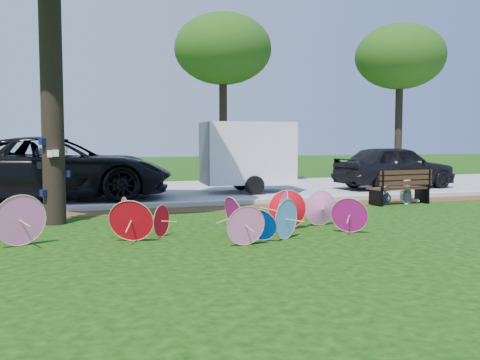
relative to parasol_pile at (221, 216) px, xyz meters
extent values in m
plane|color=black|center=(0.26, -0.76, -0.37)|extent=(90.00, 90.00, 0.00)
cube|color=#472D16|center=(0.26, 3.74, -0.36)|extent=(90.00, 1.00, 0.01)
cube|color=#B7B5AD|center=(0.26, 4.44, -0.31)|extent=(90.00, 0.30, 0.12)
cube|color=gray|center=(0.26, 8.59, -0.36)|extent=(90.00, 8.00, 0.01)
cylinder|color=black|center=(-2.81, 2.44, 2.75)|extent=(0.44, 0.44, 6.24)
cone|color=red|center=(-1.54, 0.01, 0.01)|extent=(0.83, 0.58, 0.76)
cone|color=#BA137D|center=(-1.62, 0.69, -0.02)|extent=(0.25, 0.71, 0.70)
cone|color=#0535C3|center=(0.51, -0.61, -0.06)|extent=(0.70, 0.65, 0.61)
cone|color=#BA137D|center=(2.36, -0.34, -0.03)|extent=(0.72, 0.63, 0.69)
cone|color=#BA137D|center=(0.30, -0.02, 0.00)|extent=(0.41, 0.78, 0.74)
cone|color=pink|center=(-3.31, 0.21, 0.06)|extent=(0.86, 0.54, 0.86)
cone|color=#5CACFF|center=(0.97, -0.55, -0.02)|extent=(0.65, 0.51, 0.71)
cone|color=red|center=(1.42, 0.32, 0.01)|extent=(0.77, 0.19, 0.76)
cone|color=#EC3DA3|center=(1.19, -0.06, 0.04)|extent=(0.45, 0.86, 0.83)
cone|color=red|center=(-1.03, 0.30, -0.08)|extent=(0.42, 0.51, 0.58)
cone|color=pink|center=(2.22, 0.53, -0.02)|extent=(0.71, 0.19, 0.71)
cone|color=pink|center=(0.16, -0.86, -0.04)|extent=(0.68, 0.26, 0.67)
imported|color=black|center=(-2.83, 7.07, 0.53)|extent=(6.79, 3.81, 1.79)
imported|color=black|center=(8.38, 7.18, 0.39)|extent=(4.64, 2.34, 1.52)
cube|color=white|center=(3.00, 7.44, 0.91)|extent=(2.93, 1.97, 2.57)
imported|color=#3D4453|center=(5.46, 3.25, 0.13)|extent=(0.38, 0.27, 1.00)
imported|color=#B5B5BF|center=(6.16, 3.25, 0.25)|extent=(0.73, 0.65, 1.25)
cylinder|color=black|center=(4.24, 14.54, 2.13)|extent=(0.36, 0.36, 5.00)
ellipsoid|color=#173B0D|center=(4.24, 14.54, 5.43)|extent=(4.40, 4.40, 3.20)
cylinder|color=black|center=(13.17, 14.01, 2.13)|extent=(0.36, 0.36, 5.00)
ellipsoid|color=#173B0D|center=(13.17, 14.01, 5.43)|extent=(4.40, 4.40, 3.20)
camera|label=1|loc=(-2.54, -8.96, 1.34)|focal=40.00mm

